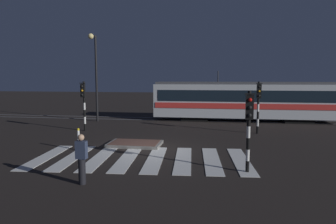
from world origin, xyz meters
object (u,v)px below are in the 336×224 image
object	(u,v)px
traffic_light_corner_far_right	(259,100)
pedestrian_waiting_at_kerb	(82,159)
street_lamp_trackside_left	(95,67)
traffic_light_corner_near_right	(249,119)
traffic_light_corner_far_left	(84,98)
tram	(245,100)
bollard_island_edge	(79,139)

from	to	relation	value
traffic_light_corner_far_right	pedestrian_waiting_at_kerb	xyz separation A→B (m)	(-7.07, -10.58, -1.33)
traffic_light_corner_far_right	street_lamp_trackside_left	world-z (taller)	street_lamp_trackside_left
traffic_light_corner_near_right	pedestrian_waiting_at_kerb	world-z (taller)	traffic_light_corner_near_right
traffic_light_corner_far_left	traffic_light_corner_near_right	bearing A→B (deg)	-37.67
traffic_light_corner_far_right	traffic_light_corner_near_right	distance (m)	8.57
traffic_light_corner_near_right	tram	size ratio (longest dim) A/B	0.20
tram	street_lamp_trackside_left	bearing A→B (deg)	-169.40
traffic_light_corner_far_right	bollard_island_edge	size ratio (longest dim) A/B	3.01
street_lamp_trackside_left	bollard_island_edge	size ratio (longest dim) A/B	6.32
street_lamp_trackside_left	traffic_light_corner_near_right	bearing A→B (deg)	-47.81
traffic_light_corner_far_right	tram	bearing A→B (deg)	92.90
traffic_light_corner_far_right	bollard_island_edge	xyz separation A→B (m)	(-9.34, -6.03, -1.64)
traffic_light_corner_far_right	tram	world-z (taller)	tram
pedestrian_waiting_at_kerb	street_lamp_trackside_left	bearing A→B (deg)	110.50
traffic_light_corner_far_right	pedestrian_waiting_at_kerb	world-z (taller)	traffic_light_corner_far_right
pedestrian_waiting_at_kerb	bollard_island_edge	world-z (taller)	pedestrian_waiting_at_kerb
traffic_light_corner_far_left	tram	xyz separation A→B (m)	(11.14, 6.62, -0.46)
traffic_light_corner_far_right	tram	distance (m)	5.91
street_lamp_trackside_left	tram	world-z (taller)	street_lamp_trackside_left
bollard_island_edge	street_lamp_trackside_left	bearing A→B (deg)	107.46
pedestrian_waiting_at_kerb	bollard_island_edge	distance (m)	5.09
tram	bollard_island_edge	size ratio (longest dim) A/B	13.65
street_lamp_trackside_left	pedestrian_waiting_at_kerb	distance (m)	15.58
traffic_light_corner_far_left	street_lamp_trackside_left	world-z (taller)	street_lamp_trackside_left
traffic_light_corner_near_right	street_lamp_trackside_left	bearing A→B (deg)	132.19
traffic_light_corner_far_left	bollard_island_edge	world-z (taller)	traffic_light_corner_far_left
traffic_light_corner_far_left	traffic_light_corner_far_right	bearing A→B (deg)	3.65
traffic_light_corner_near_right	street_lamp_trackside_left	distance (m)	16.47
traffic_light_corner_far_left	tram	distance (m)	12.96
tram	traffic_light_corner_far_left	bearing A→B (deg)	-149.29
traffic_light_corner_far_left	tram	size ratio (longest dim) A/B	0.22
tram	traffic_light_corner_far_right	bearing A→B (deg)	-87.10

